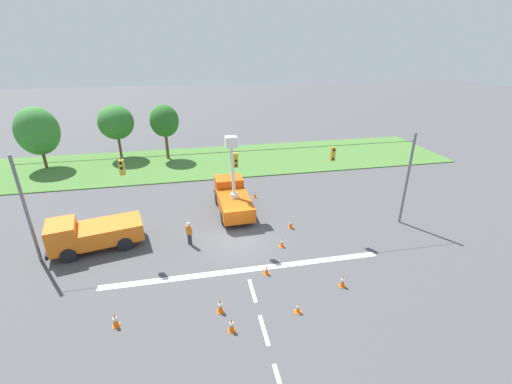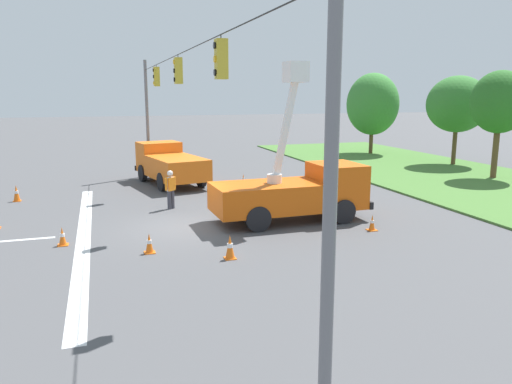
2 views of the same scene
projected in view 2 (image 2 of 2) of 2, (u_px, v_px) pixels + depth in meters
The scene contains 15 objects.
ground_plane at pixel (183, 227), 19.71m from camera, with size 200.00×200.00×0.00m, color #4C4C4F.
lane_markings at pixel (41, 238), 18.18m from camera, with size 17.60×15.25×0.01m.
signal_gantry at pixel (179, 114), 18.87m from camera, with size 26.20×0.33×7.20m.
tree_far_west at pixel (373, 104), 42.18m from camera, with size 4.43×4.36×6.88m.
tree_west at pixel (458, 104), 35.61m from camera, with size 4.07×4.46×6.43m.
tree_centre at pixel (500, 102), 29.81m from camera, with size 3.32×3.44×6.55m.
utility_truck_bucket_lift at pixel (296, 189), 20.52m from camera, with size 2.65×6.48×6.42m.
utility_truck_support_near at pixel (170, 164), 28.93m from camera, with size 6.45×3.73×2.29m.
road_worker at pixel (170, 187), 22.67m from camera, with size 0.44×0.54×1.77m.
traffic_cone_foreground_left at pixel (16, 193), 24.34m from camera, with size 0.36×0.36×0.81m.
traffic_cone_foreground_right at pixel (62, 237), 17.29m from camera, with size 0.36×0.36×0.66m.
traffic_cone_near_bucket at pixel (230, 247), 15.88m from camera, with size 0.36×0.36×0.78m.
traffic_cone_lane_edge_a at pixel (149, 243), 16.47m from camera, with size 0.36×0.36×0.68m.
traffic_cone_lane_edge_b at pixel (372, 223), 19.18m from camera, with size 0.36×0.36×0.62m.
traffic_cone_far_right at pixel (243, 180), 28.84m from camera, with size 0.36×0.36×0.61m.
Camera 2 is at (19.05, -2.97, 5.21)m, focal length 35.00 mm.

